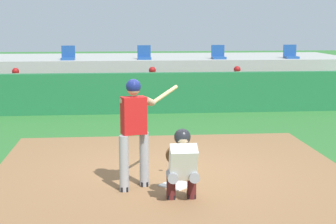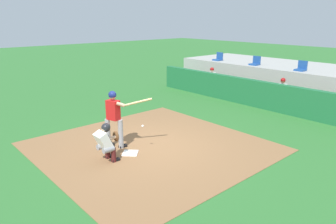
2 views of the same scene
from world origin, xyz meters
TOP-DOWN VIEW (x-y plane):
  - ground_plane at (0.00, 0.00)m, footprint 80.00×80.00m
  - dirt_infield at (0.00, 0.00)m, footprint 6.40×6.40m
  - home_plate at (0.00, -0.80)m, footprint 0.62×0.62m
  - batter_at_plate at (-0.68, -0.86)m, footprint 1.05×1.10m
  - catcher_crouched at (-0.01, -1.56)m, footprint 0.48×1.55m
  - dugout_wall at (0.00, 6.50)m, footprint 13.00×0.30m
  - dugout_bench at (0.00, 7.50)m, footprint 11.80×0.44m
  - dugout_player_0 at (-4.03, 7.34)m, footprint 0.49×0.70m
  - dugout_player_1 at (0.15, 7.34)m, footprint 0.49×0.70m
  - dugout_player_2 at (2.85, 7.34)m, footprint 0.49×0.70m
  - stands_platform at (0.00, 10.90)m, footprint 15.00×4.40m
  - stadium_seat_1 at (-2.60, 9.38)m, footprint 0.46×0.46m
  - stadium_seat_2 at (0.00, 9.38)m, footprint 0.46×0.46m
  - stadium_seat_3 at (2.60, 9.38)m, footprint 0.46×0.46m
  - stadium_seat_4 at (5.20, 9.38)m, footprint 0.46×0.46m

SIDE VIEW (x-z plane):
  - ground_plane at x=0.00m, z-range 0.00..0.00m
  - dirt_infield at x=0.00m, z-range 0.00..0.01m
  - home_plate at x=0.00m, z-range 0.01..0.04m
  - dugout_bench at x=0.00m, z-range 0.00..0.45m
  - dugout_wall at x=0.00m, z-range 0.00..1.20m
  - catcher_crouched at x=-0.01m, z-range 0.05..1.17m
  - dugout_player_0 at x=-4.03m, z-range 0.02..1.32m
  - dugout_player_1 at x=0.15m, z-range 0.02..1.32m
  - dugout_player_2 at x=2.85m, z-range 0.02..1.32m
  - stands_platform at x=0.00m, z-range 0.00..1.40m
  - batter_at_plate at x=-0.68m, z-range 0.13..1.94m
  - stadium_seat_1 at x=-2.60m, z-range 1.29..1.77m
  - stadium_seat_2 at x=0.00m, z-range 1.29..1.77m
  - stadium_seat_3 at x=2.60m, z-range 1.29..1.77m
  - stadium_seat_4 at x=5.20m, z-range 1.29..1.77m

